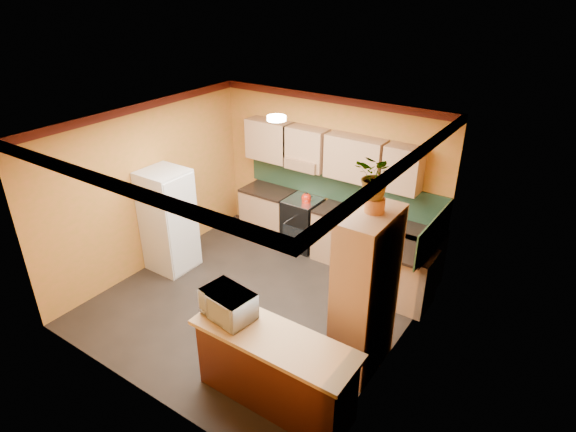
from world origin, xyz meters
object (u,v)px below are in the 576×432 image
(base_cabinets_back, at_px, (333,234))
(fridge, at_px, (168,220))
(stove, at_px, (303,223))
(pantry, at_px, (365,294))
(breakfast_bar, at_px, (275,371))
(microwave, at_px, (228,304))

(base_cabinets_back, distance_m, fridge, 2.74)
(stove, bearing_deg, fridge, -128.93)
(fridge, bearing_deg, pantry, -4.34)
(pantry, bearing_deg, stove, 136.74)
(pantry, bearing_deg, base_cabinets_back, 127.11)
(stove, bearing_deg, base_cabinets_back, 0.00)
(breakfast_bar, height_order, microwave, microwave)
(breakfast_bar, bearing_deg, microwave, 180.00)
(pantry, distance_m, breakfast_bar, 1.36)
(microwave, bearing_deg, pantry, 51.04)
(stove, height_order, breakfast_bar, stove)
(microwave, bearing_deg, base_cabinets_back, 104.74)
(stove, xyz_separation_m, fridge, (-1.43, -1.77, 0.39))
(stove, height_order, microwave, microwave)
(base_cabinets_back, height_order, breakfast_bar, same)
(base_cabinets_back, bearing_deg, breakfast_bar, -71.97)
(base_cabinets_back, height_order, stove, stove)
(fridge, height_order, microwave, fridge)
(stove, distance_m, pantry, 3.04)
(microwave, bearing_deg, fridge, 158.47)
(base_cabinets_back, relative_size, breakfast_bar, 2.03)
(pantry, xyz_separation_m, breakfast_bar, (-0.52, -1.09, -0.61))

